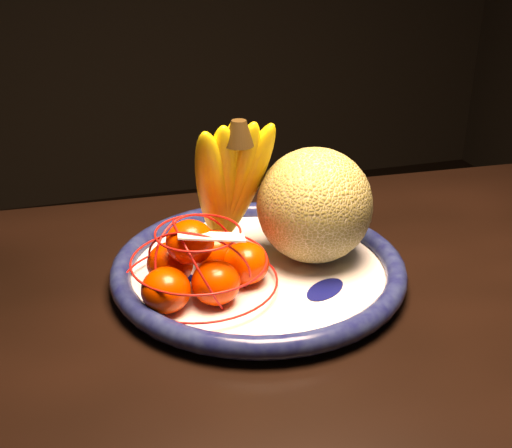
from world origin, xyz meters
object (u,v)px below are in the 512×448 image
object	(u,v)px
dining_table	(165,446)
mandarin_bag	(201,265)
cantaloupe	(314,205)
banana_bunch	(228,180)
fruit_bowl	(258,269)

from	to	relation	value
dining_table	mandarin_bag	bearing A→B (deg)	64.99
dining_table	cantaloupe	world-z (taller)	cantaloupe
banana_bunch	mandarin_bag	size ratio (longest dim) A/B	0.94
dining_table	fruit_bowl	distance (m)	0.24
fruit_bowl	banana_bunch	world-z (taller)	banana_bunch
dining_table	mandarin_bag	distance (m)	0.20
banana_bunch	fruit_bowl	bearing A→B (deg)	-75.20
mandarin_bag	banana_bunch	bearing A→B (deg)	55.72
cantaloupe	banana_bunch	xyz separation A→B (m)	(-0.10, 0.04, 0.03)
banana_bunch	mandarin_bag	world-z (taller)	banana_bunch
cantaloupe	mandarin_bag	xyz separation A→B (m)	(-0.15, -0.04, -0.04)
mandarin_bag	cantaloupe	bearing A→B (deg)	13.62
dining_table	banana_bunch	bearing A→B (deg)	62.47
banana_bunch	mandarin_bag	xyz separation A→B (m)	(-0.05, -0.08, -0.07)
dining_table	fruit_bowl	world-z (taller)	fruit_bowl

